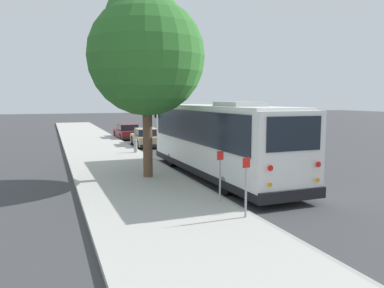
{
  "coord_description": "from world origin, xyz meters",
  "views": [
    {
      "loc": [
        -15.41,
        7.35,
        3.4
      ],
      "look_at": [
        1.01,
        1.07,
        1.3
      ],
      "focal_mm": 35.0,
      "sensor_mm": 36.0,
      "label": 1
    }
  ],
  "objects_px": {
    "fire_hydrant": "(136,146)",
    "parked_sedan_maroon": "(127,132)",
    "parked_sedan_tan": "(146,138)",
    "sign_post_near": "(246,187)",
    "street_tree": "(146,49)",
    "shuttle_bus": "(218,137)",
    "sign_post_far": "(220,176)"
  },
  "relations": [
    {
      "from": "fire_hydrant",
      "to": "parked_sedan_maroon",
      "type": "bearing_deg",
      "value": -8.13
    },
    {
      "from": "parked_sedan_maroon",
      "to": "fire_hydrant",
      "type": "distance_m",
      "value": 9.77
    },
    {
      "from": "parked_sedan_tan",
      "to": "sign_post_near",
      "type": "xyz_separation_m",
      "value": [
        -17.61,
        1.58,
        0.4
      ]
    },
    {
      "from": "street_tree",
      "to": "sign_post_near",
      "type": "relative_size",
      "value": 4.85
    },
    {
      "from": "shuttle_bus",
      "to": "street_tree",
      "type": "height_order",
      "value": "street_tree"
    },
    {
      "from": "parked_sedan_tan",
      "to": "sign_post_far",
      "type": "height_order",
      "value": "sign_post_far"
    },
    {
      "from": "street_tree",
      "to": "sign_post_far",
      "type": "relative_size",
      "value": 4.96
    },
    {
      "from": "parked_sedan_tan",
      "to": "sign_post_far",
      "type": "bearing_deg",
      "value": 177.11
    },
    {
      "from": "sign_post_near",
      "to": "street_tree",
      "type": "bearing_deg",
      "value": 10.13
    },
    {
      "from": "sign_post_near",
      "to": "sign_post_far",
      "type": "distance_m",
      "value": 1.67
    },
    {
      "from": "parked_sedan_maroon",
      "to": "street_tree",
      "type": "relative_size",
      "value": 0.52
    },
    {
      "from": "shuttle_bus",
      "to": "fire_hydrant",
      "type": "bearing_deg",
      "value": 13.29
    },
    {
      "from": "sign_post_far",
      "to": "parked_sedan_maroon",
      "type": "bearing_deg",
      "value": -3.45
    },
    {
      "from": "sign_post_near",
      "to": "parked_sedan_maroon",
      "type": "bearing_deg",
      "value": -3.21
    },
    {
      "from": "sign_post_near",
      "to": "fire_hydrant",
      "type": "xyz_separation_m",
      "value": [
        13.73,
        0.07,
        -0.46
      ]
    },
    {
      "from": "parked_sedan_tan",
      "to": "fire_hydrant",
      "type": "relative_size",
      "value": 5.24
    },
    {
      "from": "shuttle_bus",
      "to": "fire_hydrant",
      "type": "relative_size",
      "value": 13.46
    },
    {
      "from": "parked_sedan_maroon",
      "to": "street_tree",
      "type": "bearing_deg",
      "value": 170.22
    },
    {
      "from": "shuttle_bus",
      "to": "parked_sedan_tan",
      "type": "bearing_deg",
      "value": 0.7
    },
    {
      "from": "parked_sedan_maroon",
      "to": "sign_post_near",
      "type": "bearing_deg",
      "value": 175.31
    },
    {
      "from": "street_tree",
      "to": "sign_post_far",
      "type": "bearing_deg",
      "value": -166.46
    },
    {
      "from": "street_tree",
      "to": "fire_hydrant",
      "type": "height_order",
      "value": "street_tree"
    },
    {
      "from": "shuttle_bus",
      "to": "sign_post_far",
      "type": "relative_size",
      "value": 6.67
    },
    {
      "from": "street_tree",
      "to": "fire_hydrant",
      "type": "bearing_deg",
      "value": -8.53
    },
    {
      "from": "sign_post_near",
      "to": "sign_post_far",
      "type": "bearing_deg",
      "value": 0.0
    },
    {
      "from": "street_tree",
      "to": "sign_post_far",
      "type": "xyz_separation_m",
      "value": [
        -4.81,
        -1.16,
        -4.46
      ]
    },
    {
      "from": "parked_sedan_tan",
      "to": "street_tree",
      "type": "xyz_separation_m",
      "value": [
        -11.13,
        2.74,
        4.85
      ]
    },
    {
      "from": "sign_post_far",
      "to": "fire_hydrant",
      "type": "bearing_deg",
      "value": 0.33
    },
    {
      "from": "sign_post_near",
      "to": "fire_hydrant",
      "type": "height_order",
      "value": "sign_post_near"
    },
    {
      "from": "shuttle_bus",
      "to": "sign_post_near",
      "type": "distance_m",
      "value": 6.26
    },
    {
      "from": "shuttle_bus",
      "to": "parked_sedan_maroon",
      "type": "relative_size",
      "value": 2.59
    },
    {
      "from": "parked_sedan_maroon",
      "to": "sign_post_near",
      "type": "distance_m",
      "value": 23.45
    }
  ]
}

